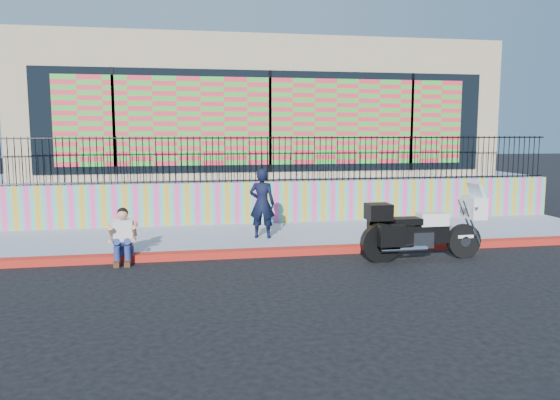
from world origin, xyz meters
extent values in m
plane|color=black|center=(0.00, 0.00, 0.00)|extent=(90.00, 90.00, 0.00)
cube|color=#A90C1D|center=(0.00, 0.00, 0.07)|extent=(16.00, 0.30, 0.15)
cube|color=#989EB6|center=(0.00, 1.65, 0.07)|extent=(16.00, 3.00, 0.15)
cube|color=#FE4394|center=(0.00, 3.25, 0.70)|extent=(16.00, 0.20, 1.10)
cube|color=#989EB6|center=(0.00, 8.35, 0.62)|extent=(16.00, 10.00, 1.25)
cube|color=tan|center=(0.00, 8.15, 3.25)|extent=(14.00, 8.00, 4.00)
cube|color=black|center=(0.00, 4.13, 2.85)|extent=(12.60, 0.04, 2.80)
cube|color=#F43646|center=(0.00, 4.10, 2.85)|extent=(11.48, 0.02, 2.40)
cylinder|color=black|center=(3.19, -0.90, 0.35)|extent=(0.70, 0.15, 0.70)
cylinder|color=black|center=(1.39, -0.90, 0.35)|extent=(0.70, 0.15, 0.70)
cube|color=black|center=(2.29, -0.90, 0.53)|extent=(1.01, 0.30, 0.36)
cube|color=silver|center=(2.24, -0.90, 0.42)|extent=(0.42, 0.36, 0.32)
cube|color=white|center=(2.48, -0.90, 0.83)|extent=(0.58, 0.34, 0.25)
cube|color=black|center=(1.92, -0.90, 0.81)|extent=(0.58, 0.36, 0.13)
cube|color=white|center=(3.38, -0.90, 1.04)|extent=(0.32, 0.55, 0.45)
cube|color=silver|center=(3.42, -0.90, 1.38)|extent=(0.19, 0.49, 0.36)
cube|color=black|center=(1.33, -0.90, 1.01)|extent=(0.47, 0.45, 0.32)
cube|color=black|center=(1.49, -1.22, 0.58)|extent=(0.51, 0.19, 0.42)
cube|color=black|center=(1.49, -0.58, 0.58)|extent=(0.51, 0.19, 0.42)
cube|color=white|center=(3.19, -0.90, 0.46)|extent=(0.34, 0.17, 0.06)
imported|color=black|center=(-0.68, 1.20, 0.95)|extent=(0.67, 0.53, 1.59)
cube|color=navy|center=(-3.64, 0.07, 0.24)|extent=(0.36, 0.28, 0.18)
cube|color=silver|center=(-3.64, 0.03, 0.59)|extent=(0.38, 0.27, 0.54)
sphere|color=tan|center=(-3.64, -0.01, 0.95)|extent=(0.21, 0.21, 0.21)
cube|color=#472814|center=(-3.74, -0.37, 0.05)|extent=(0.11, 0.26, 0.10)
cube|color=#472814|center=(-3.54, -0.37, 0.05)|extent=(0.11, 0.26, 0.10)
camera|label=1|loc=(-2.52, -11.02, 2.60)|focal=35.00mm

